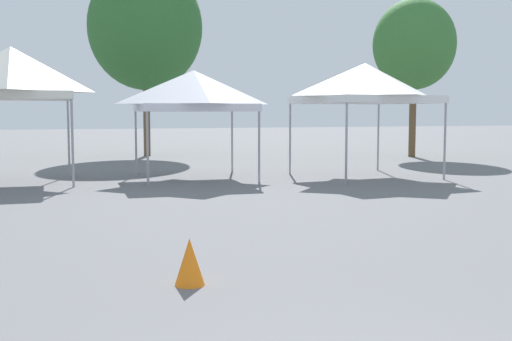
{
  "coord_description": "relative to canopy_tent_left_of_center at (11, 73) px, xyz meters",
  "views": [
    {
      "loc": [
        -1.81,
        -2.19,
        1.81
      ],
      "look_at": [
        0.04,
        3.08,
        1.3
      ],
      "focal_mm": 44.77,
      "sensor_mm": 36.0,
      "label": 1
    }
  ],
  "objects": [
    {
      "name": "traffic_cone_lot_center",
      "position": [
        1.98,
        -11.0,
        -2.55
      ],
      "size": [
        0.32,
        0.32,
        0.5
      ],
      "primitive_type": "cone",
      "color": "orange",
      "rests_on": "ground"
    },
    {
      "name": "canopy_tent_behind_center",
      "position": [
        4.66,
        -0.3,
        -0.4
      ],
      "size": [
        3.18,
        3.18,
        2.96
      ],
      "color": "#9E9EA3",
      "rests_on": "ground"
    },
    {
      "name": "canopy_tent_left_of_center",
      "position": [
        0.0,
        0.0,
        0.0
      ],
      "size": [
        2.99,
        2.99,
        3.47
      ],
      "color": "#9E9EA3",
      "rests_on": "ground"
    },
    {
      "name": "tree_behind_tents_left",
      "position": [
        4.97,
        9.19,
        2.5
      ],
      "size": [
        4.68,
        4.68,
        7.88
      ],
      "color": "brown",
      "rests_on": "ground"
    },
    {
      "name": "canopy_tent_behind_left",
      "position": [
        9.25,
        -1.53,
        -0.18
      ],
      "size": [
        3.49,
        3.49,
        3.18
      ],
      "color": "#9E9EA3",
      "rests_on": "ground"
    },
    {
      "name": "tree_behind_tents_right",
      "position": [
        15.14,
        5.1,
        1.74
      ],
      "size": [
        3.32,
        3.32,
        6.39
      ],
      "color": "brown",
      "rests_on": "ground"
    }
  ]
}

